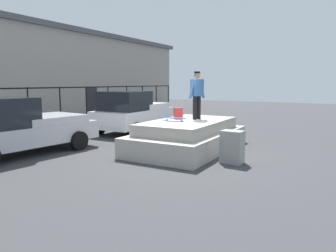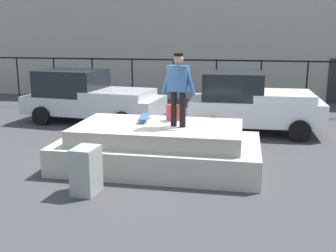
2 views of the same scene
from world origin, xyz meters
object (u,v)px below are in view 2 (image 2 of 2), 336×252
backpack (173,113)px  skateboard (144,117)px  utility_box (86,170)px  car_white_pickup_mid (251,103)px  car_silver_pickup_near (89,96)px  skateboarder (178,85)px

backpack → skateboard: bearing=59.3°
backpack → utility_box: bearing=106.6°
backpack → car_white_pickup_mid: (1.91, 3.36, -0.26)m
backpack → utility_box: 2.83m
car_white_pickup_mid → car_silver_pickup_near: bearing=175.0°
skateboard → backpack: size_ratio=2.14×
skateboard → backpack: bearing=14.5°
skateboard → backpack: (0.67, 0.18, 0.09)m
car_silver_pickup_near → car_white_pickup_mid: (5.60, -0.49, 0.04)m
skateboard → car_white_pickup_mid: 4.38m
car_silver_pickup_near → car_white_pickup_mid: 5.62m
skateboarder → car_silver_pickup_near: 6.04m
skateboard → car_silver_pickup_near: car_silver_pickup_near is taller
skateboard → car_white_pickup_mid: bearing=53.9°
skateboarder → car_white_pickup_mid: skateboarder is taller
backpack → utility_box: (-1.29, -2.41, -0.73)m
skateboarder → skateboard: 1.32m
skateboarder → utility_box: size_ratio=1.77×
skateboard → backpack: backpack is taller
skateboarder → backpack: skateboarder is taller
utility_box → skateboarder: bearing=53.9°
skateboard → skateboarder: bearing=-25.8°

